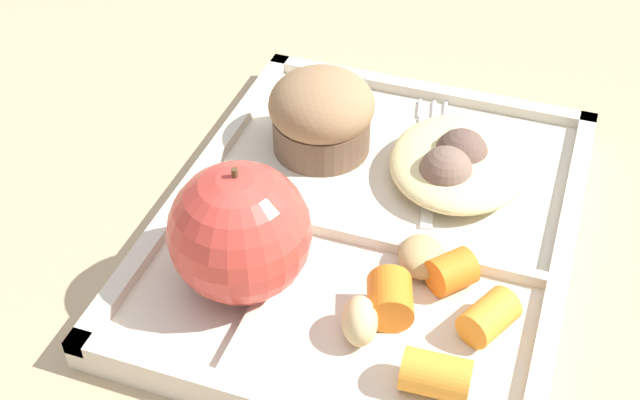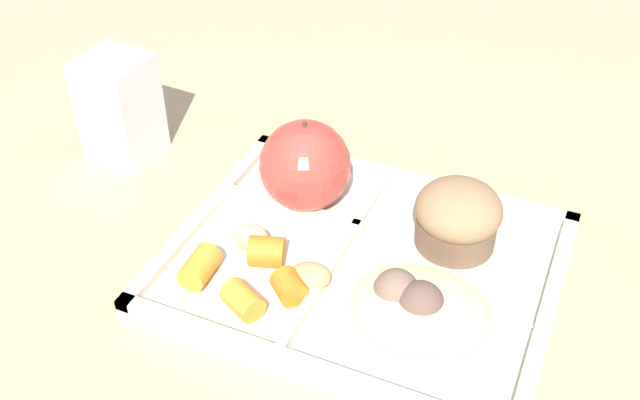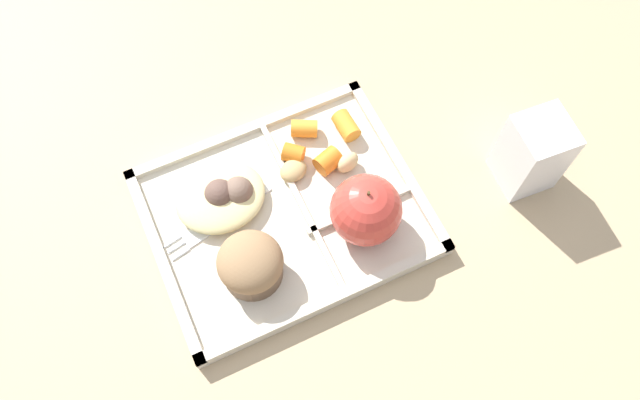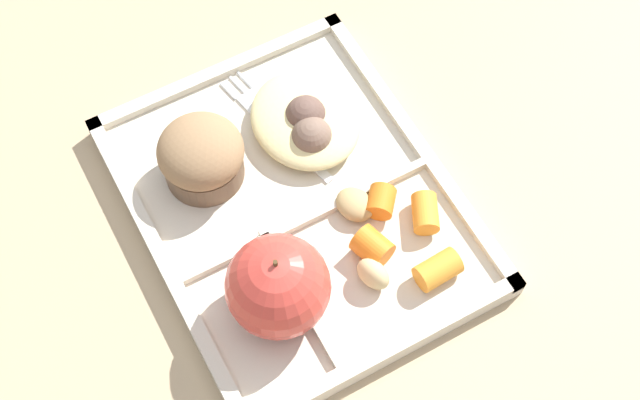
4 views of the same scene
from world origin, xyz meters
TOP-DOWN VIEW (x-y plane):
  - ground at (0.00, 0.00)m, footprint 6.00×6.00m
  - lunch_tray at (-0.00, 0.00)m, footprint 0.32×0.26m
  - green_apple at (-0.08, 0.06)m, footprint 0.08×0.08m
  - bran_muffin at (0.06, 0.06)m, footprint 0.08×0.08m
  - carrot_slice_diagonal at (-0.07, -0.09)m, footprint 0.04×0.03m
  - carrot_slice_large at (-0.12, -0.07)m, footprint 0.03×0.04m
  - carrot_slice_small at (-0.04, -0.06)m, footprint 0.03×0.03m
  - carrot_slice_tilted at (-0.07, -0.03)m, footprint 0.04×0.03m
  - potato_chunk_wedge at (-0.10, -0.02)m, footprint 0.04×0.03m
  - potato_chunk_golden at (-0.03, -0.04)m, footprint 0.04×0.04m
  - egg_noodle_pile at (0.06, -0.04)m, footprint 0.11×0.10m
  - meatball_side at (0.04, -0.04)m, footprint 0.04×0.04m
  - meatball_front at (0.06, -0.05)m, footprint 0.04×0.04m
  - plastic_fork at (0.09, -0.02)m, footprint 0.15×0.04m

SIDE VIEW (x-z plane):
  - ground at x=0.00m, z-range 0.00..0.00m
  - lunch_tray at x=0.00m, z-range 0.00..0.02m
  - plastic_fork at x=0.09m, z-range 0.01..0.02m
  - potato_chunk_golden at x=-0.03m, z-range 0.01..0.03m
  - carrot_slice_diagonal at x=-0.07m, z-range 0.01..0.04m
  - carrot_slice_small at x=-0.04m, z-range 0.01..0.04m
  - carrot_slice_large at x=-0.12m, z-range 0.01..0.04m
  - egg_noodle_pile at x=0.06m, z-range 0.01..0.04m
  - potato_chunk_wedge at x=-0.10m, z-range 0.01..0.04m
  - carrot_slice_tilted at x=-0.07m, z-range 0.01..0.04m
  - meatball_side at x=0.04m, z-range 0.01..0.05m
  - meatball_front at x=0.06m, z-range 0.01..0.05m
  - bran_muffin at x=0.06m, z-range 0.01..0.07m
  - green_apple at x=-0.08m, z-range 0.01..0.10m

